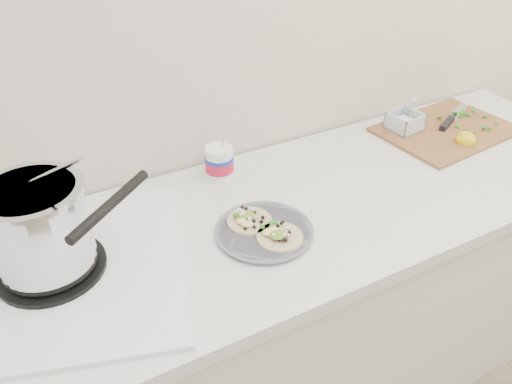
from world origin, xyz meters
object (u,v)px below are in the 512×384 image
stove (44,243)px  taco_plate (264,229)px  tub (220,159)px  cutboard (443,126)px

stove → taco_plate: size_ratio=2.94×
tub → taco_plate: bearing=-93.3°
taco_plate → cutboard: (0.83, 0.20, 0.00)m
cutboard → stove: bearing=178.7°
stove → taco_plate: 0.52m
stove → tub: (0.52, 0.20, -0.03)m
taco_plate → tub: tub is taller
taco_plate → cutboard: size_ratio=0.52×
taco_plate → tub: (0.02, 0.30, 0.05)m
taco_plate → tub: 0.30m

